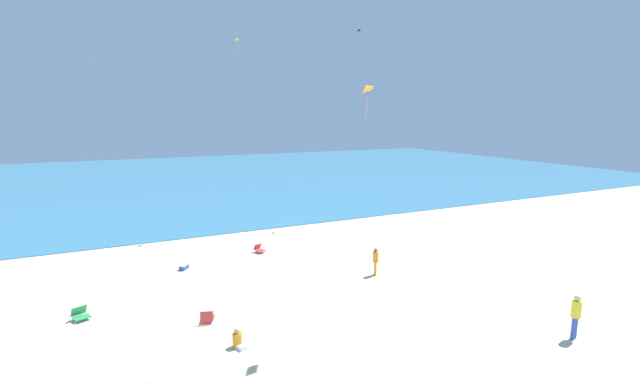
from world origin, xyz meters
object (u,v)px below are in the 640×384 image
object	(u,v)px
person_0	(376,260)
person_1	(238,340)
beach_chair_far_left	(80,314)
kite_lime	(237,40)
cooler_box	(184,267)
beach_chair_far_right	(259,249)
person_3	(576,313)
kite_black	(359,30)
kite_orange	(366,88)
beach_chair_near_camera	(207,317)

from	to	relation	value
person_0	person_1	distance (m)	9.34
beach_chair_far_left	kite_lime	distance (m)	20.33
beach_chair_far_left	cooler_box	bearing A→B (deg)	109.09
beach_chair_far_right	cooler_box	distance (m)	4.75
person_0	person_3	world-z (taller)	person_3
person_3	kite_black	bearing A→B (deg)	-22.69
beach_chair_far_right	person_1	distance (m)	11.06
beach_chair_far_right	kite_orange	size ratio (longest dim) A/B	0.62
beach_chair_far_left	beach_chair_far_right	distance (m)	10.80
beach_chair_near_camera	kite_black	world-z (taller)	kite_black
beach_chair_far_left	person_1	world-z (taller)	person_1
beach_chair_far_left	kite_orange	distance (m)	14.70
cooler_box	person_0	xyz separation A→B (m)	(8.99, -5.24, 0.71)
kite_black	person_0	bearing A→B (deg)	-115.77
beach_chair_far_left	kite_lime	bearing A→B (deg)	116.19
cooler_box	kite_black	xyz separation A→B (m)	(14.78, 6.74, 14.64)
beach_chair_near_camera	kite_orange	size ratio (longest dim) A/B	0.59
cooler_box	kite_lime	bearing A→B (deg)	54.18
beach_chair_far_right	cooler_box	size ratio (longest dim) A/B	1.26
person_1	kite_black	xyz separation A→B (m)	(14.21, 15.94, 14.51)
person_0	kite_black	bearing A→B (deg)	-79.75
person_0	kite_lime	distance (m)	18.24
person_3	kite_black	distance (m)	25.07
person_1	beach_chair_near_camera	bearing A→B (deg)	173.63
beach_chair_far_left	kite_black	size ratio (longest dim) A/B	0.80
kite_orange	beach_chair_near_camera	bearing A→B (deg)	153.58
person_3	kite_orange	xyz separation A→B (m)	(-6.65, 4.43, 8.30)
person_3	kite_lime	world-z (taller)	kite_lime
kite_lime	kite_orange	bearing A→B (deg)	-89.31
beach_chair_far_right	kite_orange	xyz separation A→B (m)	(0.90, -10.70, 9.08)
person_0	kite_orange	xyz separation A→B (m)	(-3.47, -4.38, 8.46)
cooler_box	kite_orange	size ratio (longest dim) A/B	0.49
beach_chair_far_left	person_0	size ratio (longest dim) A/B	0.54
beach_chair_near_camera	person_3	bearing A→B (deg)	-102.26
beach_chair_near_camera	beach_chair_far_right	xyz separation A→B (m)	(4.70, 7.91, -0.02)
person_1	kite_orange	bearing A→B (deg)	63.85
person_3	beach_chair_far_left	bearing A→B (deg)	44.46
beach_chair_near_camera	person_3	world-z (taller)	person_3
kite_black	kite_lime	xyz separation A→B (m)	(-9.45, 0.64, -1.27)
beach_chair_far_right	kite_orange	distance (m)	14.06
beach_chair_far_right	person_1	xyz separation A→B (m)	(-4.07, -10.28, 0.04)
person_3	kite_orange	bearing A→B (deg)	40.75
kite_black	beach_chair_near_camera	bearing A→B (deg)	-137.58
person_3	beach_chair_near_camera	bearing A→B (deg)	43.94
cooler_box	kite_orange	bearing A→B (deg)	-60.11
beach_chair_far_right	person_1	bearing A→B (deg)	-38.99
kite_lime	beach_chair_far_left	bearing A→B (deg)	-130.81
person_1	kite_lime	distance (m)	21.75
beach_chair_far_left	person_1	xyz separation A→B (m)	(5.31, -4.92, 0.02)
kite_lime	person_3	bearing A→B (deg)	-72.25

